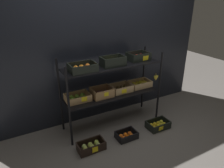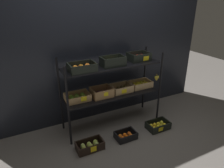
{
  "view_description": "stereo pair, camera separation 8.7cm",
  "coord_description": "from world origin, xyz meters",
  "px_view_note": "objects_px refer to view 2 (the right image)",
  "views": [
    {
      "loc": [
        -1.41,
        -2.61,
        1.98
      ],
      "look_at": [
        0.0,
        0.0,
        0.71
      ],
      "focal_mm": 33.33,
      "sensor_mm": 36.0,
      "label": 1
    },
    {
      "loc": [
        -1.34,
        -2.65,
        1.98
      ],
      "look_at": [
        0.0,
        0.0,
        0.71
      ],
      "focal_mm": 33.33,
      "sensor_mm": 36.0,
      "label": 2
    }
  ],
  "objects_px": {
    "display_rack": "(112,80)",
    "crate_ground_lemon": "(158,126)",
    "crate_ground_pear": "(90,146)",
    "crate_ground_tangerine": "(126,136)"
  },
  "relations": [
    {
      "from": "crate_ground_pear",
      "to": "display_rack",
      "type": "bearing_deg",
      "value": 37.8
    },
    {
      "from": "display_rack",
      "to": "crate_ground_pear",
      "type": "height_order",
      "value": "display_rack"
    },
    {
      "from": "crate_ground_lemon",
      "to": "crate_ground_pear",
      "type": "bearing_deg",
      "value": 178.49
    },
    {
      "from": "crate_ground_pear",
      "to": "crate_ground_tangerine",
      "type": "distance_m",
      "value": 0.57
    },
    {
      "from": "display_rack",
      "to": "crate_ground_lemon",
      "type": "bearing_deg",
      "value": -38.67
    },
    {
      "from": "crate_ground_pear",
      "to": "crate_ground_lemon",
      "type": "distance_m",
      "value": 1.16
    },
    {
      "from": "crate_ground_pear",
      "to": "crate_ground_lemon",
      "type": "xyz_separation_m",
      "value": [
        1.16,
        -0.03,
        -0.0
      ]
    },
    {
      "from": "crate_ground_pear",
      "to": "crate_ground_tangerine",
      "type": "relative_size",
      "value": 1.22
    },
    {
      "from": "crate_ground_pear",
      "to": "crate_ground_tangerine",
      "type": "xyz_separation_m",
      "value": [
        0.57,
        -0.02,
        -0.01
      ]
    },
    {
      "from": "crate_ground_pear",
      "to": "crate_ground_lemon",
      "type": "bearing_deg",
      "value": -1.51
    }
  ]
}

